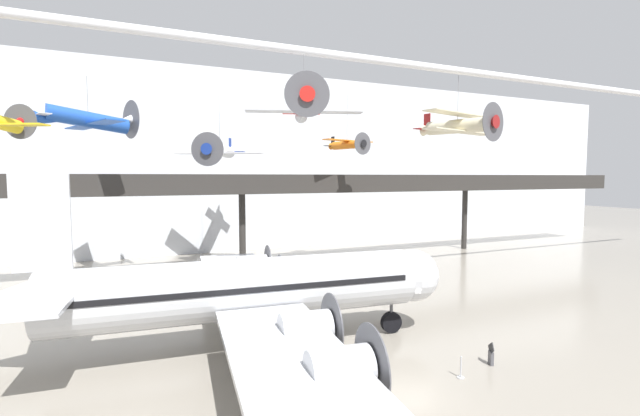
% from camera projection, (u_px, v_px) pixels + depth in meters
% --- Properties ---
extents(ground_plane, '(260.00, 260.00, 0.00)m').
position_uv_depth(ground_plane, '(401.00, 396.00, 18.83)').
color(ground_plane, gray).
extents(hangar_back_wall, '(140.00, 3.00, 23.38)m').
position_uv_depth(hangar_back_wall, '(220.00, 161.00, 55.78)').
color(hangar_back_wall, silver).
rests_on(hangar_back_wall, ground).
extents(mezzanine_walkway, '(110.00, 3.20, 9.92)m').
position_uv_depth(mezzanine_walkway, '(244.00, 190.00, 44.04)').
color(mezzanine_walkway, '#2D2B28').
rests_on(mezzanine_walkway, ground).
extents(ceiling_truss_beam, '(120.00, 0.60, 0.60)m').
position_uv_depth(ceiling_truss_beam, '(292.00, 49.00, 29.93)').
color(ceiling_truss_beam, silver).
extents(airliner_silver_main, '(25.16, 28.73, 9.81)m').
position_uv_depth(airliner_silver_main, '(240.00, 290.00, 23.41)').
color(airliner_silver_main, silver).
rests_on(airliner_silver_main, ground).
extents(suspended_plane_silver_racer, '(8.24, 6.98, 4.79)m').
position_uv_depth(suspended_plane_silver_racer, '(304.00, 108.00, 30.34)').
color(suspended_plane_silver_racer, silver).
extents(suspended_plane_cream_biplane, '(8.83, 7.38, 5.80)m').
position_uv_depth(suspended_plane_cream_biplane, '(458.00, 126.00, 36.50)').
color(suspended_plane_cream_biplane, beige).
extents(suspended_plane_blue_trainer, '(8.41, 9.68, 5.09)m').
position_uv_depth(suspended_plane_blue_trainer, '(88.00, 120.00, 36.63)').
color(suspended_plane_blue_trainer, '#1E4CAD').
extents(suspended_plane_orange_highwing, '(6.38, 5.35, 6.36)m').
position_uv_depth(suspended_plane_orange_highwing, '(347.00, 144.00, 45.13)').
color(suspended_plane_orange_highwing, orange).
extents(suspended_plane_white_twin, '(8.88, 8.00, 7.55)m').
position_uv_depth(suspended_plane_white_twin, '(220.00, 150.00, 45.69)').
color(suspended_plane_white_twin, silver).
extents(stanchion_barrier, '(0.36, 0.36, 1.08)m').
position_uv_depth(stanchion_barrier, '(461.00, 371.00, 20.56)').
color(stanchion_barrier, '#B2B5BA').
rests_on(stanchion_barrier, ground).
extents(info_sign_pedestal, '(0.36, 0.72, 1.24)m').
position_uv_depth(info_sign_pedestal, '(491.00, 356.00, 21.99)').
color(info_sign_pedestal, '#4C4C51').
rests_on(info_sign_pedestal, ground).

